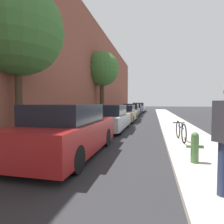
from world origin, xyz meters
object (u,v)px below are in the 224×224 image
(parked_car_champagne, at_px, (124,114))
(bicycle, at_px, (181,131))
(parked_car_grey, at_px, (131,110))
(parked_car_white, at_px, (139,107))
(fire_hydrant, at_px, (195,147))
(parked_car_red, at_px, (68,131))
(street_tree_far, at_px, (102,69))
(parked_car_navy, at_px, (135,109))
(parked_car_silver, at_px, (109,118))
(street_tree_near, at_px, (17,29))

(parked_car_champagne, height_order, bicycle, parked_car_champagne)
(parked_car_champagne, height_order, parked_car_grey, parked_car_grey)
(parked_car_white, height_order, fire_hydrant, parked_car_white)
(fire_hydrant, bearing_deg, bicycle, 89.00)
(parked_car_red, xyz_separation_m, parked_car_white, (0.07, 25.48, 0.01))
(parked_car_red, relative_size, fire_hydrant, 5.77)
(street_tree_far, bearing_deg, parked_car_champagne, -42.17)
(parked_car_red, bearing_deg, parked_car_white, 89.84)
(parked_car_navy, bearing_deg, street_tree_far, -105.39)
(parked_car_silver, height_order, street_tree_near, street_tree_near)
(parked_car_silver, distance_m, bicycle, 4.34)
(parked_car_silver, relative_size, parked_car_navy, 1.05)
(parked_car_silver, bearing_deg, parked_car_navy, 90.15)
(parked_car_champagne, height_order, parked_car_white, parked_car_white)
(parked_car_silver, bearing_deg, street_tree_near, -124.35)
(parked_car_champagne, xyz_separation_m, bicycle, (3.29, -7.50, -0.16))
(parked_car_red, relative_size, parked_car_silver, 0.95)
(parked_car_grey, height_order, fire_hydrant, parked_car_grey)
(parked_car_silver, height_order, bicycle, parked_car_silver)
(parked_car_champagne, relative_size, parked_car_grey, 0.99)
(parked_car_red, relative_size, bicycle, 2.49)
(parked_car_champagne, bearing_deg, parked_car_grey, 91.04)
(street_tree_far, bearing_deg, street_tree_near, -91.27)
(parked_car_champagne, height_order, parked_car_navy, parked_car_navy)
(street_tree_near, height_order, bicycle, street_tree_near)
(parked_car_red, distance_m, parked_car_champagne, 9.81)
(street_tree_near, bearing_deg, bicycle, 10.60)
(parked_car_red, relative_size, parked_car_navy, 0.99)
(parked_car_grey, bearing_deg, parked_car_navy, 90.46)
(parked_car_silver, relative_size, parked_car_champagne, 1.13)
(parked_car_navy, height_order, parked_car_white, parked_car_white)
(parked_car_navy, xyz_separation_m, bicycle, (3.43, -18.21, -0.16))
(parked_car_champagne, xyz_separation_m, fire_hydrant, (3.24, -10.13, -0.14))
(parked_car_navy, height_order, fire_hydrant, parked_car_navy)
(parked_car_grey, distance_m, street_tree_near, 14.93)
(street_tree_near, distance_m, fire_hydrant, 7.21)
(parked_car_white, relative_size, bicycle, 2.57)
(parked_car_champagne, xyz_separation_m, parked_car_grey, (-0.10, 5.64, 0.03))
(parked_car_white, bearing_deg, bicycle, -81.81)
(parked_car_silver, xyz_separation_m, parked_car_white, (0.05, 20.46, 0.05))
(parked_car_champagne, height_order, street_tree_near, street_tree_near)
(parked_car_red, height_order, bicycle, parked_car_red)
(street_tree_near, bearing_deg, parked_car_champagne, 72.51)
(parked_car_silver, distance_m, parked_car_grey, 10.43)
(parked_car_red, xyz_separation_m, street_tree_far, (-2.36, 12.05, 3.94))
(parked_car_silver, relative_size, street_tree_near, 0.75)
(parked_car_champagne, relative_size, street_tree_far, 0.63)
(parked_car_navy, distance_m, fire_hydrant, 21.12)
(street_tree_near, xyz_separation_m, bicycle, (6.00, 1.12, -3.79))
(parked_car_champagne, distance_m, fire_hydrant, 10.64)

